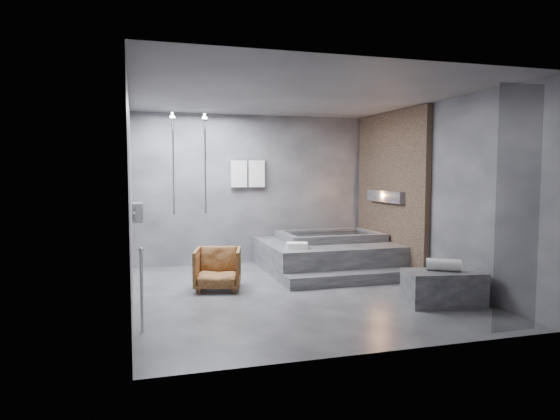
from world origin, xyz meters
name	(u,v)px	position (x,y,z in m)	size (l,w,h in m)	color
room	(316,172)	(0.40, 0.24, 1.73)	(5.00, 5.04, 2.82)	#313134
tub_deck	(326,256)	(1.05, 1.45, 0.25)	(2.20, 2.00, 0.50)	#37373A
tub_step	(354,278)	(1.05, 0.27, 0.09)	(2.20, 0.36, 0.18)	#37373A
concrete_bench	(444,288)	(1.67, -1.16, 0.22)	(0.99, 0.54, 0.44)	#373739
driftwood_chair	(218,269)	(-1.04, 0.50, 0.31)	(0.66, 0.68, 0.62)	#482812
rolled_towel	(444,265)	(1.68, -1.14, 0.52)	(0.16, 0.16, 0.44)	white
deck_towel	(297,245)	(0.32, 0.89, 0.54)	(0.33, 0.24, 0.09)	white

